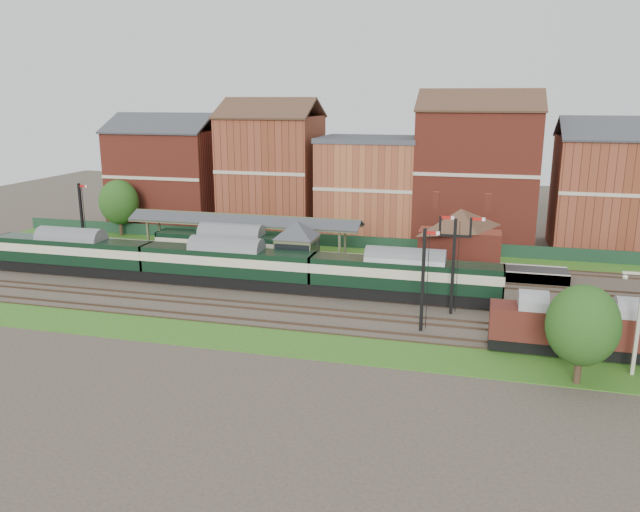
% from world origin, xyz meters
% --- Properties ---
extents(ground, '(160.00, 160.00, 0.00)m').
position_xyz_m(ground, '(0.00, 0.00, 0.00)').
color(ground, '#473D33').
rests_on(ground, ground).
extents(grass_back, '(90.00, 4.50, 0.06)m').
position_xyz_m(grass_back, '(0.00, 16.00, 0.03)').
color(grass_back, '#2D6619').
rests_on(grass_back, ground).
extents(grass_front, '(90.00, 5.00, 0.06)m').
position_xyz_m(grass_front, '(0.00, -12.00, 0.03)').
color(grass_front, '#2D6619').
rests_on(grass_front, ground).
extents(fence, '(90.00, 0.12, 1.50)m').
position_xyz_m(fence, '(0.00, 18.00, 0.75)').
color(fence, '#193823').
rests_on(fence, ground).
extents(platform, '(55.00, 3.40, 1.00)m').
position_xyz_m(platform, '(-5.00, 9.75, 0.50)').
color(platform, '#2D2D2D').
rests_on(platform, ground).
extents(signal_box, '(5.40, 5.40, 6.00)m').
position_xyz_m(signal_box, '(-3.00, 3.25, 3.19)').
color(signal_box, '#636F4F').
rests_on(signal_box, ground).
extents(brick_hut, '(3.20, 2.64, 2.94)m').
position_xyz_m(brick_hut, '(5.00, 3.25, 1.20)').
color(brick_hut, brown).
rests_on(brick_hut, ground).
extents(station_building, '(8.10, 8.10, 5.90)m').
position_xyz_m(station_building, '(12.00, 9.75, 3.96)').
color(station_building, maroon).
rests_on(station_building, platform).
extents(canopy, '(26.00, 3.89, 4.08)m').
position_xyz_m(canopy, '(-11.00, 9.75, 4.58)').
color(canopy, '#535837').
rests_on(canopy, platform).
extents(semaphore_bracket, '(3.60, 0.25, 8.18)m').
position_xyz_m(semaphore_bracket, '(12.04, -2.50, 4.63)').
color(semaphore_bracket, black).
rests_on(semaphore_bracket, ground).
extents(semaphore_platform_end, '(1.23, 0.25, 8.00)m').
position_xyz_m(semaphore_platform_end, '(-29.98, 8.00, 4.16)').
color(semaphore_platform_end, black).
rests_on(semaphore_platform_end, ground).
extents(semaphore_siding, '(1.23, 0.25, 8.00)m').
position_xyz_m(semaphore_siding, '(10.02, -7.00, 4.16)').
color(semaphore_siding, black).
rests_on(semaphore_siding, ground).
extents(yard_lamp, '(2.60, 0.22, 7.00)m').
position_xyz_m(yard_lamp, '(24.00, -11.50, 3.99)').
color(yard_lamp, beige).
rests_on(yard_lamp, ground).
extents(town_backdrop, '(69.00, 10.00, 16.00)m').
position_xyz_m(town_backdrop, '(-0.18, 25.00, 7.00)').
color(town_backdrop, maroon).
rests_on(town_backdrop, ground).
extents(dmu_train, '(50.20, 2.64, 3.86)m').
position_xyz_m(dmu_train, '(-8.91, 0.00, 2.27)').
color(dmu_train, black).
rests_on(dmu_train, ground).
extents(platform_railcar, '(16.36, 2.58, 3.77)m').
position_xyz_m(platform_railcar, '(-11.13, 6.50, 2.22)').
color(platform_railcar, black).
rests_on(platform_railcar, ground).
extents(goods_van_a, '(5.67, 2.46, 3.44)m').
position_xyz_m(goods_van_a, '(17.81, -9.00, 1.96)').
color(goods_van_a, black).
rests_on(goods_van_a, ground).
extents(goods_van_b, '(5.67, 2.46, 3.44)m').
position_xyz_m(goods_van_b, '(24.04, -9.00, 1.97)').
color(goods_van_b, black).
rests_on(goods_van_b, ground).
extents(tree_far, '(4.40, 4.40, 6.42)m').
position_xyz_m(tree_far, '(20.38, -13.73, 3.88)').
color(tree_far, '#382619').
rests_on(tree_far, ground).
extents(tree_back, '(4.96, 4.96, 7.24)m').
position_xyz_m(tree_back, '(-30.92, 17.07, 4.38)').
color(tree_back, '#382619').
rests_on(tree_back, ground).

